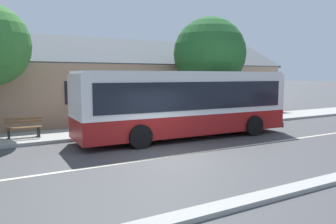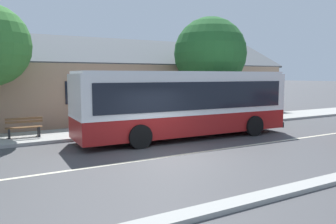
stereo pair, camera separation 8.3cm
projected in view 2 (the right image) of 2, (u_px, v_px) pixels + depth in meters
ground_plane at (171, 156)px, 12.10m from camera, size 300.00×300.00×0.00m
sidewalk_far at (114, 131)px, 17.28m from camera, size 60.00×3.00×0.15m
curb_near at (268, 196)px, 7.98m from camera, size 60.00×0.50×0.12m
lane_divider_stripe at (171, 156)px, 12.10m from camera, size 60.00×0.16×0.01m
community_building at (105, 90)px, 23.52m from camera, size 27.13×8.15×6.66m
transit_bus at (185, 102)px, 15.63m from camera, size 10.59×2.98×3.17m
bench_by_building at (24, 128)px, 14.98m from camera, size 1.57×0.51×0.94m
street_tree_primary at (210, 56)px, 21.20m from camera, size 4.65×4.65×6.70m
bus_stop_sign at (265, 96)px, 21.07m from camera, size 0.36×0.07×2.40m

